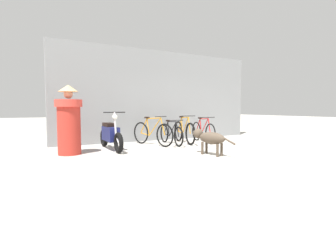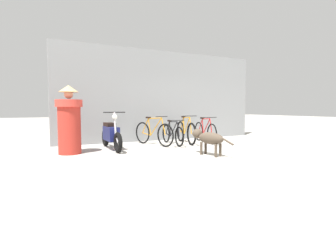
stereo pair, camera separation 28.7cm
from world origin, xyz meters
The scene contains 9 objects.
ground_plane centered at (0.00, 0.00, 0.00)m, with size 60.00×60.00×0.00m, color #ADA89E.
shop_wall_back centered at (0.00, 3.07, 1.57)m, with size 7.49×0.20×3.15m.
bicycle_0 centered at (-0.88, 1.95, 0.37)m, with size 0.62×1.71×0.90m.
bicycle_1 centered at (-0.28, 1.83, 0.32)m, with size 0.46×1.66×0.79m.
bicycle_2 centered at (0.24, 1.90, 0.37)m, with size 0.46×1.68×0.91m.
bicycle_3 centered at (0.91, 1.78, 0.36)m, with size 0.46×1.66×0.86m.
motorcycle centered at (-2.25, 1.71, 0.41)m, with size 0.58×1.87×1.05m.
stray_dog centered at (-0.35, -0.20, 0.42)m, with size 0.48×1.26×0.62m.
person_in_robes centered at (-3.35, 1.48, 0.84)m, with size 0.81×0.81×1.70m.
Camera 1 is at (-4.28, -5.30, 1.14)m, focal length 28.00 mm.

